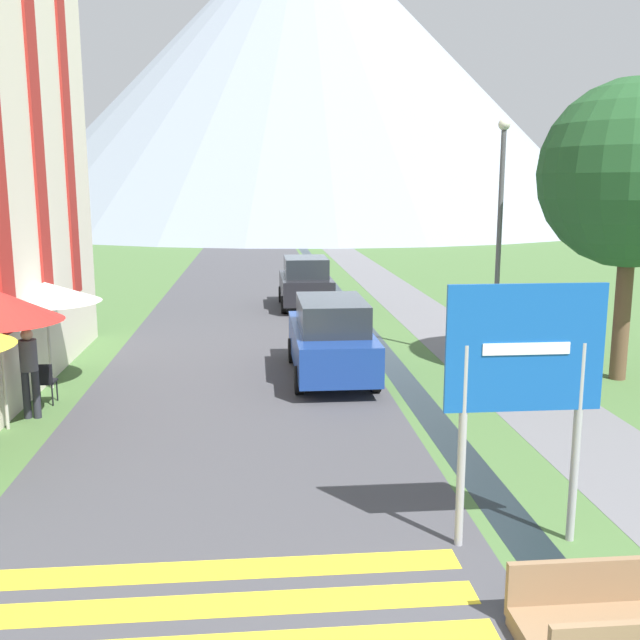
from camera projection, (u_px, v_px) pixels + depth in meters
name	position (u px, v px, depth m)	size (l,w,h in m)	color
ground_plane	(317.00, 313.00, 24.45)	(160.00, 160.00, 0.00)	#476B38
road	(247.00, 277.00, 34.02)	(6.40, 60.00, 0.01)	#424247
footpath	(373.00, 276.00, 34.56)	(2.20, 60.00, 0.01)	slate
drainage_channel	(324.00, 276.00, 34.35)	(0.60, 60.00, 0.00)	black
crosswalk_marking	(220.00, 605.00, 7.41)	(5.44, 1.84, 0.01)	yellow
mountain_distant	(305.00, 70.00, 78.61)	(66.52, 66.52, 33.81)	gray
road_sign	(524.00, 374.00, 8.32)	(1.89, 0.11, 3.20)	#9E9EA3
footbridge	(613.00, 629.00, 6.64)	(1.70, 1.10, 0.65)	#846647
parked_car_near	(331.00, 338.00, 16.13)	(1.80, 4.41, 1.82)	navy
parked_car_far	(306.00, 282.00, 25.36)	(1.84, 3.84, 1.82)	black
cafe_chair_far_right	(44.00, 380.00, 14.12)	(0.40, 0.40, 0.85)	black
cafe_umbrella_rear_white	(45.00, 292.00, 15.00)	(2.29, 2.29, 2.30)	#B7B2A8
person_standing_terrace	(29.00, 367.00, 13.21)	(0.32, 0.32, 1.72)	#282833
streetlamp	(500.00, 223.00, 16.97)	(0.28, 0.28, 5.84)	#515156
tree_by_path	(633.00, 175.00, 15.28)	(4.05, 4.05, 6.57)	brown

